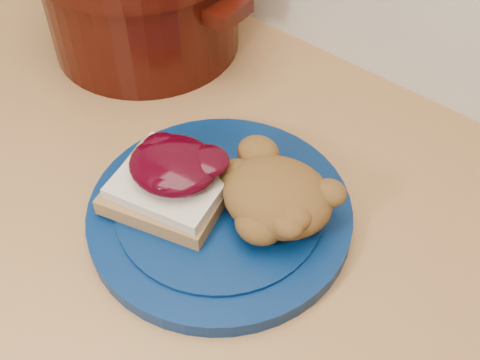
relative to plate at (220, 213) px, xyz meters
The scene contains 4 objects.
plate is the anchor object (origin of this frame).
sandwich 0.06m from the plate, 155.36° to the right, with size 0.14×0.13×0.06m.
stuffing_mound 0.07m from the plate, 28.36° to the left, with size 0.11×0.09×0.05m, color brown.
pepper_grinder 0.30m from the plate, 144.45° to the left, with size 0.07×0.07×0.13m.
Camera 1 is at (0.21, 1.21, 1.39)m, focal length 45.00 mm.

